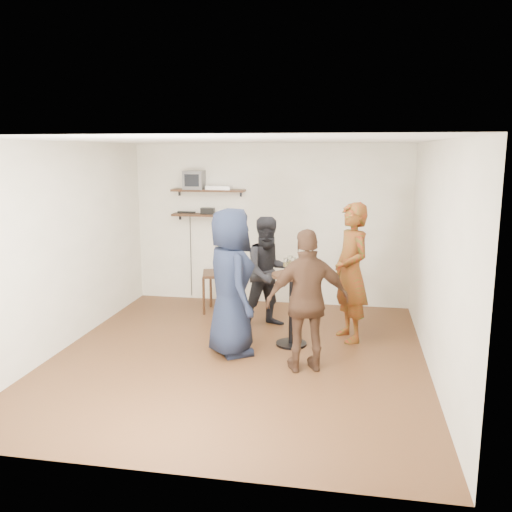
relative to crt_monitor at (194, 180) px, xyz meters
The scene contains 18 objects.
room 2.77m from the crt_monitor, 62.67° to the right, with size 4.58×5.08×2.68m.
shelf_upper 0.28m from the crt_monitor, ahead, with size 1.20×0.25×0.04m, color black.
shelf_lower 0.61m from the crt_monitor, ahead, with size 1.20×0.25×0.04m, color black.
crt_monitor is the anchor object (origin of this frame).
dvd_deck 0.43m from the crt_monitor, ahead, with size 0.40×0.24×0.06m, color silver.
radio 0.54m from the crt_monitor, ahead, with size 0.22×0.10×0.10m, color black.
power_strip 0.56m from the crt_monitor, 162.93° to the left, with size 0.30×0.05×0.03m, color black.
side_table 1.69m from the crt_monitor, 45.76° to the right, with size 0.64×0.64×0.63m.
vase_lilies 1.33m from the crt_monitor, 45.87° to the right, with size 0.20×0.20×1.01m.
drinks_table 2.95m from the crt_monitor, 45.56° to the right, with size 0.52×0.52×0.95m.
wine_glass_fl 2.72m from the crt_monitor, 47.10° to the right, with size 0.07×0.07×0.20m.
wine_glass_fr 2.83m from the crt_monitor, 44.92° to the right, with size 0.07×0.07×0.21m.
wine_glass_bl 2.69m from the crt_monitor, 45.09° to the right, with size 0.07×0.07×0.22m.
wine_glass_br 2.75m from the crt_monitor, 45.10° to the right, with size 0.07×0.07×0.21m.
person_plaid 3.16m from the crt_monitor, 30.32° to the right, with size 0.67×0.44×1.83m, color #A41D12.
person_dark 2.19m from the crt_monitor, 39.04° to the right, with size 0.77×0.60×1.58m, color black.
person_navy 2.75m from the crt_monitor, 63.89° to the right, with size 0.89×0.58×1.82m, color black.
person_brown 3.56m from the crt_monitor, 51.59° to the right, with size 0.96×0.40×1.64m, color #3F281B.
Camera 1 is at (1.33, -6.15, 2.49)m, focal length 38.00 mm.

